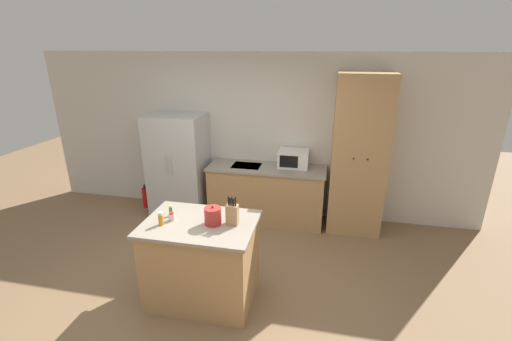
% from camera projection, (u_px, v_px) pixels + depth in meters
% --- Properties ---
extents(ground_plane, '(14.00, 14.00, 0.00)m').
position_uv_depth(ground_plane, '(208.00, 298.00, 3.83)').
color(ground_plane, '#846647').
extents(wall_back, '(7.20, 0.06, 2.60)m').
position_uv_depth(wall_back, '(252.00, 136.00, 5.53)').
color(wall_back, beige).
rests_on(wall_back, ground_plane).
extents(refrigerator, '(0.87, 0.72, 1.67)m').
position_uv_depth(refrigerator, '(179.00, 166.00, 5.56)').
color(refrigerator, '#B7BABC').
rests_on(refrigerator, ground_plane).
extents(back_counter, '(1.83, 0.65, 0.90)m').
position_uv_depth(back_counter, '(266.00, 193.00, 5.46)').
color(back_counter, tan).
rests_on(back_counter, ground_plane).
extents(pantry_cabinet, '(0.77, 0.62, 2.34)m').
position_uv_depth(pantry_cabinet, '(359.00, 156.00, 4.96)').
color(pantry_cabinet, tan).
rests_on(pantry_cabinet, ground_plane).
extents(kitchen_island, '(1.17, 0.82, 0.94)m').
position_uv_depth(kitchen_island, '(202.00, 261.00, 3.70)').
color(kitchen_island, tan).
rests_on(kitchen_island, ground_plane).
extents(microwave, '(0.46, 0.35, 0.26)m').
position_uv_depth(microwave, '(294.00, 158.00, 5.28)').
color(microwave, white).
rests_on(microwave, back_counter).
extents(knife_block, '(0.12, 0.09, 0.31)m').
position_uv_depth(knife_block, '(232.00, 214.00, 3.47)').
color(knife_block, tan).
rests_on(knife_block, kitchen_island).
extents(spice_bottle_tall_dark, '(0.06, 0.06, 0.09)m').
position_uv_depth(spice_bottle_tall_dark, '(172.00, 217.00, 3.57)').
color(spice_bottle_tall_dark, beige).
rests_on(spice_bottle_tall_dark, kitchen_island).
extents(spice_bottle_short_red, '(0.05, 0.05, 0.14)m').
position_uv_depth(spice_bottle_short_red, '(161.00, 219.00, 3.48)').
color(spice_bottle_short_red, orange).
rests_on(spice_bottle_short_red, kitchen_island).
extents(spice_bottle_amber_oil, '(0.04, 0.04, 0.12)m').
position_uv_depth(spice_bottle_amber_oil, '(171.00, 211.00, 3.66)').
color(spice_bottle_amber_oil, '#337033').
rests_on(spice_bottle_amber_oil, kitchen_island).
extents(kettle, '(0.17, 0.17, 0.20)m').
position_uv_depth(kettle, '(213.00, 216.00, 3.48)').
color(kettle, '#B72D28').
rests_on(kettle, kitchen_island).
extents(fire_extinguisher, '(0.12, 0.12, 0.41)m').
position_uv_depth(fire_extinguisher, '(146.00, 197.00, 5.97)').
color(fire_extinguisher, red).
rests_on(fire_extinguisher, ground_plane).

